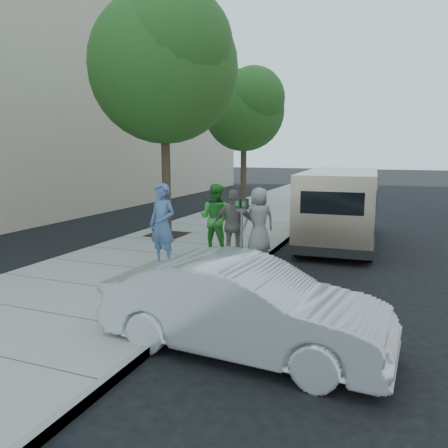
% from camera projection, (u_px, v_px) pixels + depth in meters
% --- Properties ---
extents(ground, '(120.00, 120.00, 0.00)m').
position_uv_depth(ground, '(201.00, 263.00, 11.31)').
color(ground, black).
rests_on(ground, ground).
extents(sidewalk, '(5.00, 60.00, 0.15)m').
position_uv_depth(sidewalk, '(167.00, 257.00, 11.66)').
color(sidewalk, gray).
rests_on(sidewalk, ground).
extents(curb_face, '(0.12, 60.00, 0.16)m').
position_uv_depth(curb_face, '(254.00, 265.00, 10.77)').
color(curb_face, gray).
rests_on(curb_face, ground).
extents(tree_near, '(4.62, 4.60, 7.53)m').
position_uv_depth(tree_near, '(165.00, 62.00, 13.39)').
color(tree_near, black).
rests_on(tree_near, sidewalk).
extents(tree_far, '(3.92, 3.80, 6.49)m').
position_uv_depth(tree_far, '(245.00, 107.00, 20.47)').
color(tree_far, black).
rests_on(tree_far, sidewalk).
extents(parking_meter, '(0.35, 0.19, 1.60)m').
position_uv_depth(parking_meter, '(242.00, 217.00, 10.47)').
color(parking_meter, gray).
rests_on(parking_meter, sidewalk).
extents(van, '(2.31, 6.19, 2.26)m').
position_uv_depth(van, '(340.00, 205.00, 13.51)').
color(van, beige).
rests_on(van, ground).
extents(sedan, '(4.22, 1.68, 1.36)m').
position_uv_depth(sedan, '(244.00, 307.00, 6.22)').
color(sedan, silver).
rests_on(sedan, ground).
extents(person_officer, '(0.79, 0.59, 1.97)m').
position_uv_depth(person_officer, '(162.00, 225.00, 10.38)').
color(person_officer, '#496B9C').
rests_on(person_officer, sidewalk).
extents(person_green_shirt, '(0.91, 0.72, 1.85)m').
position_uv_depth(person_green_shirt, '(215.00, 218.00, 11.80)').
color(person_green_shirt, green).
rests_on(person_green_shirt, sidewalk).
extents(person_gray_shirt, '(1.02, 0.96, 1.76)m').
position_uv_depth(person_gray_shirt, '(259.00, 220.00, 11.75)').
color(person_gray_shirt, gray).
rests_on(person_gray_shirt, sidewalk).
extents(person_striped_polo, '(1.12, 0.68, 1.78)m').
position_uv_depth(person_striped_polo, '(234.00, 225.00, 10.85)').
color(person_striped_polo, slate).
rests_on(person_striped_polo, sidewalk).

